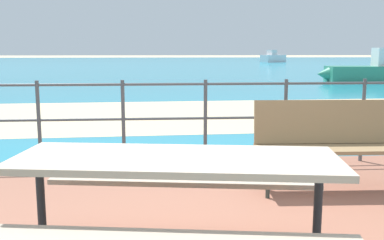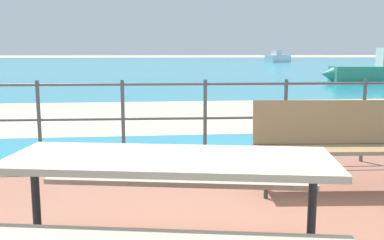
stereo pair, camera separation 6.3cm
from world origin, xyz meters
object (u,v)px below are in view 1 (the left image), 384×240
object	(u,v)px
park_bench	(335,137)
boat_near	(274,58)
picnic_table	(176,186)
boat_far	(379,71)

from	to	relation	value
park_bench	boat_near	distance (m)	49.33
picnic_table	park_bench	distance (m)	2.30
boat_far	boat_near	bearing A→B (deg)	-92.92
park_bench	boat_far	bearing A→B (deg)	63.28
boat_near	park_bench	bearing A→B (deg)	-136.59
park_bench	boat_far	xyz separation A→B (m)	(8.37, 15.21, -0.10)
park_bench	boat_far	world-z (taller)	boat_far
park_bench	picnic_table	bearing A→B (deg)	-133.06
boat_near	boat_far	distance (m)	32.81
boat_near	picnic_table	bearing A→B (deg)	-137.91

